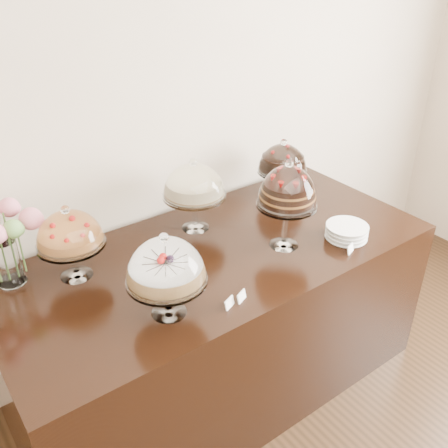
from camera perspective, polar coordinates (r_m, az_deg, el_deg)
wall_back at (r=2.66m, az=-8.22°, el=13.06°), size 5.00×0.04×3.00m
display_counter at (r=2.77m, az=-0.62°, el=-10.94°), size 2.20×1.00×0.90m
cake_stand_sugar_sponge at (r=1.98m, az=-6.68°, el=-4.67°), size 0.33×0.33×0.39m
cake_stand_choco_layer at (r=2.41m, az=7.28°, el=3.91°), size 0.30×0.30×0.47m
cake_stand_cheesecake at (r=2.58m, az=-3.44°, el=4.60°), size 0.33×0.33×0.40m
cake_stand_dark_choco at (r=2.95m, az=6.72°, el=7.17°), size 0.29×0.29×0.36m
cake_stand_fruit_tart at (r=2.30m, az=-17.27°, el=-0.90°), size 0.31×0.31×0.37m
plate_stack at (r=2.66m, az=13.84°, el=-0.87°), size 0.21×0.21×0.07m
price_card_left at (r=2.13m, az=0.62°, el=-9.01°), size 0.06×0.04×0.04m
price_card_right at (r=2.55m, az=14.25°, el=-2.76°), size 0.06×0.03×0.04m
price_card_extra at (r=2.17m, az=2.02°, el=-8.27°), size 0.06×0.04×0.04m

